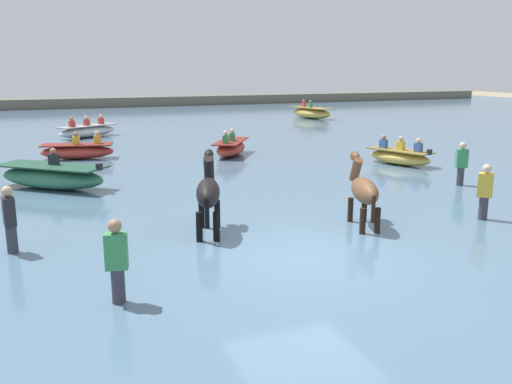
{
  "coord_description": "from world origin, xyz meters",
  "views": [
    {
      "loc": [
        -4.31,
        -8.57,
        3.76
      ],
      "look_at": [
        0.31,
        3.18,
        0.85
      ],
      "focal_mm": 38.33,
      "sensor_mm": 36.0,
      "label": 1
    }
  ],
  "objects_px": {
    "boat_distant_east": "(87,131)",
    "boat_mid_channel": "(231,148)",
    "person_onlooker_left": "(117,270)",
    "boat_near_starboard": "(78,151)",
    "boat_near_port": "(311,113)",
    "person_wading_mid": "(461,168)",
    "horse_trailing_black": "(208,194)",
    "boat_far_offshore": "(400,156)",
    "boat_mid_outer": "(52,177)",
    "horse_lead_bay": "(363,192)",
    "person_wading_close": "(484,197)",
    "person_onlooker_right": "(11,226)"
  },
  "relations": [
    {
      "from": "horse_lead_bay",
      "to": "boat_near_starboard",
      "type": "relative_size",
      "value": 0.67
    },
    {
      "from": "boat_mid_outer",
      "to": "person_onlooker_right",
      "type": "bearing_deg",
      "value": -98.54
    },
    {
      "from": "boat_far_offshore",
      "to": "boat_mid_channel",
      "type": "xyz_separation_m",
      "value": [
        -4.93,
        4.14,
        0.01
      ]
    },
    {
      "from": "boat_near_starboard",
      "to": "boat_mid_channel",
      "type": "height_order",
      "value": "boat_mid_channel"
    },
    {
      "from": "boat_near_starboard",
      "to": "person_wading_close",
      "type": "xyz_separation_m",
      "value": [
        8.02,
        -12.19,
        0.23
      ]
    },
    {
      "from": "person_wading_mid",
      "to": "boat_near_starboard",
      "type": "bearing_deg",
      "value": 138.17
    },
    {
      "from": "boat_near_starboard",
      "to": "boat_near_port",
      "type": "relative_size",
      "value": 0.76
    },
    {
      "from": "horse_trailing_black",
      "to": "boat_mid_outer",
      "type": "relative_size",
      "value": 0.61
    },
    {
      "from": "horse_lead_bay",
      "to": "boat_near_port",
      "type": "distance_m",
      "value": 25.55
    },
    {
      "from": "boat_far_offshore",
      "to": "person_wading_mid",
      "type": "distance_m",
      "value": 3.61
    },
    {
      "from": "boat_distant_east",
      "to": "boat_mid_channel",
      "type": "height_order",
      "value": "boat_distant_east"
    },
    {
      "from": "horse_lead_bay",
      "to": "person_wading_mid",
      "type": "relative_size",
      "value": 1.16
    },
    {
      "from": "boat_near_starboard",
      "to": "person_wading_mid",
      "type": "relative_size",
      "value": 1.73
    },
    {
      "from": "boat_near_starboard",
      "to": "person_onlooker_left",
      "type": "distance_m",
      "value": 13.77
    },
    {
      "from": "boat_mid_channel",
      "to": "boat_near_port",
      "type": "height_order",
      "value": "boat_near_port"
    },
    {
      "from": "boat_mid_channel",
      "to": "person_onlooker_left",
      "type": "relative_size",
      "value": 1.68
    },
    {
      "from": "boat_mid_channel",
      "to": "person_onlooker_right",
      "type": "bearing_deg",
      "value": -128.66
    },
    {
      "from": "boat_mid_channel",
      "to": "person_onlooker_left",
      "type": "distance_m",
      "value": 13.78
    },
    {
      "from": "boat_far_offshore",
      "to": "person_onlooker_right",
      "type": "distance_m",
      "value": 13.54
    },
    {
      "from": "boat_near_port",
      "to": "person_onlooker_right",
      "type": "distance_m",
      "value": 28.48
    },
    {
      "from": "horse_lead_bay",
      "to": "person_wading_close",
      "type": "distance_m",
      "value": 2.92
    },
    {
      "from": "person_wading_mid",
      "to": "person_onlooker_right",
      "type": "xyz_separation_m",
      "value": [
        -12.01,
        -1.7,
        0.0
      ]
    },
    {
      "from": "horse_lead_bay",
      "to": "boat_mid_channel",
      "type": "xyz_separation_m",
      "value": [
        0.5,
        10.31,
        -0.47
      ]
    },
    {
      "from": "boat_mid_outer",
      "to": "boat_mid_channel",
      "type": "xyz_separation_m",
      "value": [
        6.69,
        3.77,
        -0.04
      ]
    },
    {
      "from": "boat_mid_channel",
      "to": "person_wading_mid",
      "type": "bearing_deg",
      "value": -59.88
    },
    {
      "from": "boat_mid_outer",
      "to": "person_wading_close",
      "type": "bearing_deg",
      "value": -37.99
    },
    {
      "from": "boat_near_starboard",
      "to": "person_wading_close",
      "type": "height_order",
      "value": "person_wading_close"
    },
    {
      "from": "person_onlooker_right",
      "to": "person_wading_close",
      "type": "bearing_deg",
      "value": -8.18
    },
    {
      "from": "boat_distant_east",
      "to": "person_wading_close",
      "type": "height_order",
      "value": "person_wading_close"
    },
    {
      "from": "horse_trailing_black",
      "to": "boat_distant_east",
      "type": "height_order",
      "value": "horse_trailing_black"
    },
    {
      "from": "horse_lead_bay",
      "to": "person_onlooker_left",
      "type": "xyz_separation_m",
      "value": [
        -5.49,
        -2.1,
        -0.25
      ]
    },
    {
      "from": "boat_near_starboard",
      "to": "boat_far_offshore",
      "type": "distance_m",
      "value": 11.93
    },
    {
      "from": "boat_far_offshore",
      "to": "boat_near_port",
      "type": "height_order",
      "value": "boat_near_port"
    },
    {
      "from": "boat_distant_east",
      "to": "boat_mid_outer",
      "type": "bearing_deg",
      "value": -99.32
    },
    {
      "from": "horse_lead_bay",
      "to": "horse_trailing_black",
      "type": "bearing_deg",
      "value": 167.01
    },
    {
      "from": "horse_lead_bay",
      "to": "person_onlooker_right",
      "type": "bearing_deg",
      "value": 172.76
    },
    {
      "from": "boat_near_starboard",
      "to": "person_onlooker_left",
      "type": "bearing_deg",
      "value": -91.37
    },
    {
      "from": "horse_trailing_black",
      "to": "person_wading_mid",
      "type": "bearing_deg",
      "value": 12.65
    },
    {
      "from": "horse_trailing_black",
      "to": "boat_far_offshore",
      "type": "bearing_deg",
      "value": 31.98
    },
    {
      "from": "horse_trailing_black",
      "to": "boat_near_port",
      "type": "bearing_deg",
      "value": 58.3
    },
    {
      "from": "boat_distant_east",
      "to": "person_wading_mid",
      "type": "bearing_deg",
      "value": -59.54
    },
    {
      "from": "boat_near_port",
      "to": "person_wading_mid",
      "type": "height_order",
      "value": "person_wading_mid"
    },
    {
      "from": "boat_near_starboard",
      "to": "boat_near_port",
      "type": "distance_m",
      "value": 19.57
    },
    {
      "from": "boat_distant_east",
      "to": "person_onlooker_left",
      "type": "height_order",
      "value": "person_onlooker_left"
    },
    {
      "from": "boat_mid_outer",
      "to": "boat_distant_east",
      "type": "bearing_deg",
      "value": 80.68
    },
    {
      "from": "boat_mid_channel",
      "to": "person_wading_mid",
      "type": "distance_m",
      "value": 8.92
    },
    {
      "from": "boat_mid_channel",
      "to": "boat_mid_outer",
      "type": "bearing_deg",
      "value": -150.55
    },
    {
      "from": "boat_mid_channel",
      "to": "person_onlooker_left",
      "type": "height_order",
      "value": "person_onlooker_left"
    },
    {
      "from": "horse_trailing_black",
      "to": "person_wading_mid",
      "type": "xyz_separation_m",
      "value": [
        8.23,
        1.85,
        -0.32
      ]
    },
    {
      "from": "boat_mid_outer",
      "to": "person_wading_mid",
      "type": "relative_size",
      "value": 2.02
    }
  ]
}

